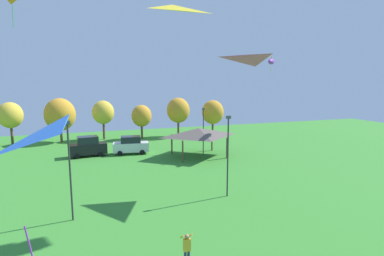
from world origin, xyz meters
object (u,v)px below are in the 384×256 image
(treeline_tree_5, at_px, (178,110))
(treeline_tree_2, at_px, (60,115))
(light_post_0, at_px, (203,128))
(light_post_2, at_px, (70,166))
(kite_flying_3, at_px, (172,21))
(park_pavilion, at_px, (199,132))
(kite_flying_2, at_px, (255,81))
(person_standing_near_foreground, at_px, (187,248))
(parked_car_second_from_left, at_px, (131,145))
(treeline_tree_4, at_px, (142,116))
(treeline_tree_3, at_px, (103,112))
(treeline_tree_6, at_px, (213,112))
(treeline_tree_1, at_px, (10,115))
(kite_flying_4, at_px, (271,62))
(light_post_1, at_px, (228,152))
(parked_car_leftmost, at_px, (88,147))

(treeline_tree_5, bearing_deg, treeline_tree_2, 176.38)
(light_post_0, distance_m, light_post_2, 21.65)
(kite_flying_3, relative_size, park_pavilion, 0.45)
(kite_flying_2, bearing_deg, person_standing_near_foreground, -133.76)
(parked_car_second_from_left, relative_size, treeline_tree_4, 0.84)
(treeline_tree_3, bearing_deg, treeline_tree_2, -176.80)
(park_pavilion, bearing_deg, person_standing_near_foreground, -112.46)
(treeline_tree_2, height_order, treeline_tree_6, treeline_tree_2)
(treeline_tree_2, bearing_deg, treeline_tree_6, -3.70)
(light_post_0, bearing_deg, treeline_tree_1, 149.34)
(treeline_tree_5, bearing_deg, light_post_0, -93.34)
(park_pavilion, xyz_separation_m, light_post_0, (1.05, 1.01, 0.32))
(kite_flying_2, bearing_deg, kite_flying_3, -170.55)
(person_standing_near_foreground, xyz_separation_m, kite_flying_4, (18.15, 19.93, 10.88))
(light_post_2, bearing_deg, treeline_tree_4, 70.87)
(park_pavilion, bearing_deg, treeline_tree_6, 60.04)
(treeline_tree_4, bearing_deg, light_post_2, -109.13)
(kite_flying_4, bearing_deg, light_post_2, -152.42)
(treeline_tree_3, height_order, treeline_tree_6, treeline_tree_3)
(kite_flying_2, xyz_separation_m, treeline_tree_5, (0.71, 25.72, -4.82))
(light_post_1, distance_m, treeline_tree_2, 32.77)
(light_post_2, distance_m, treeline_tree_3, 30.51)
(treeline_tree_1, distance_m, treeline_tree_4, 19.29)
(parked_car_second_from_left, relative_size, light_post_1, 0.71)
(light_post_1, bearing_deg, parked_car_leftmost, 119.89)
(parked_car_second_from_left, distance_m, treeline_tree_1, 19.94)
(parked_car_leftmost, xyz_separation_m, parked_car_second_from_left, (5.31, -0.45, -0.10))
(kite_flying_4, xyz_separation_m, park_pavilion, (-9.22, 1.67, -8.81))
(park_pavilion, height_order, treeline_tree_4, treeline_tree_4)
(parked_car_second_from_left, bearing_deg, park_pavilion, -19.78)
(park_pavilion, xyz_separation_m, treeline_tree_2, (-17.04, 15.83, 1.28))
(kite_flying_3, bearing_deg, treeline_tree_6, 60.45)
(kite_flying_3, bearing_deg, treeline_tree_2, 109.71)
(kite_flying_4, relative_size, treeline_tree_3, 0.45)
(park_pavilion, distance_m, treeline_tree_1, 28.55)
(kite_flying_2, xyz_separation_m, light_post_1, (-3.87, -2.56, -5.66))
(parked_car_leftmost, height_order, treeline_tree_1, treeline_tree_1)
(parked_car_second_from_left, height_order, park_pavilion, park_pavilion)
(person_standing_near_foreground, xyz_separation_m, kite_flying_3, (2.01, 9.17, 12.71))
(kite_flying_2, bearing_deg, treeline_tree_5, 88.41)
(park_pavilion, relative_size, treeline_tree_2, 1.07)
(parked_car_leftmost, height_order, light_post_1, light_post_1)
(light_post_1, bearing_deg, kite_flying_3, 163.77)
(kite_flying_2, relative_size, kite_flying_4, 1.47)
(light_post_2, height_order, treeline_tree_4, light_post_2)
(parked_car_leftmost, relative_size, parked_car_second_from_left, 0.98)
(treeline_tree_5, height_order, treeline_tree_6, treeline_tree_5)
(light_post_0, bearing_deg, parked_car_second_from_left, 160.74)
(treeline_tree_2, relative_size, treeline_tree_6, 1.11)
(light_post_1, height_order, treeline_tree_2, treeline_tree_2)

